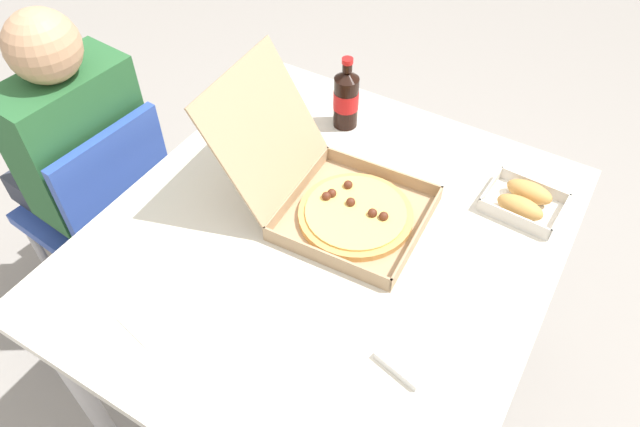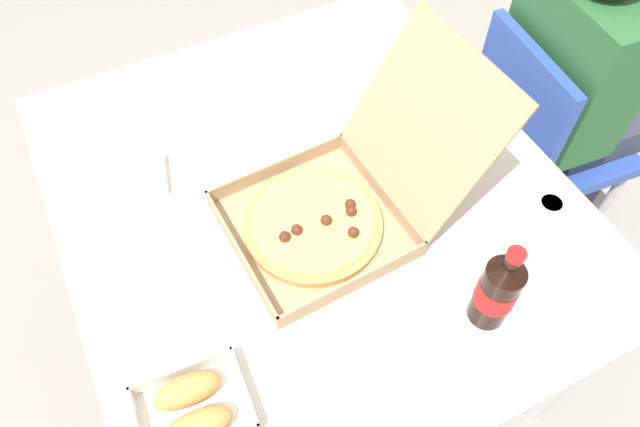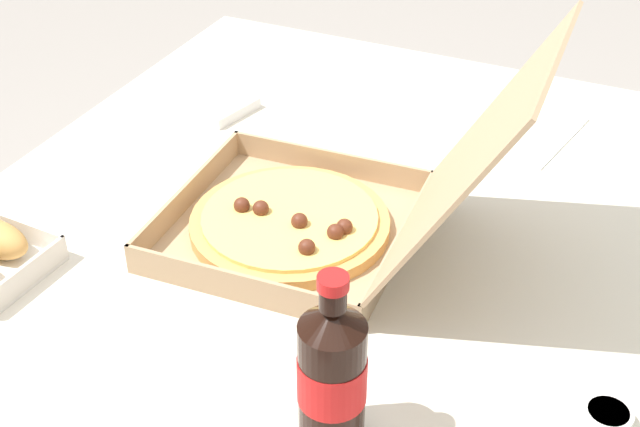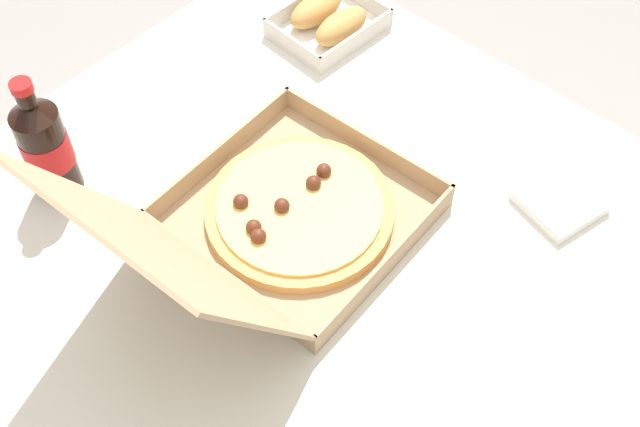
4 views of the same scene
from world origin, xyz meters
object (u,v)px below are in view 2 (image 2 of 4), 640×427
(pizza_box_open, at_px, (333,206))
(bread_side_box, at_px, (193,409))
(dipping_sauce_cup, at_px, (551,205))
(cola_bottle, at_px, (497,290))
(diner_person, at_px, (578,79))
(napkin_pile, at_px, (142,178))
(chair, at_px, (536,137))
(paper_menu, at_px, (322,69))

(pizza_box_open, xyz_separation_m, bread_side_box, (0.26, -0.40, -0.02))
(dipping_sauce_cup, bearing_deg, cola_bottle, -62.19)
(diner_person, xyz_separation_m, dipping_sauce_cup, (0.33, -0.39, 0.06))
(napkin_pile, bearing_deg, bread_side_box, -6.99)
(cola_bottle, bearing_deg, diner_person, 125.59)
(chair, bearing_deg, cola_bottle, -51.58)
(chair, bearing_deg, pizza_box_open, -78.85)
(pizza_box_open, bearing_deg, bread_side_box, -57.26)
(paper_menu, bearing_deg, pizza_box_open, -12.93)
(pizza_box_open, bearing_deg, paper_menu, 156.03)
(pizza_box_open, xyz_separation_m, paper_menu, (-0.44, 0.19, -0.05))
(diner_person, xyz_separation_m, bread_side_box, (0.40, -1.22, 0.07))
(bread_side_box, bearing_deg, diner_person, 108.25)
(diner_person, distance_m, paper_menu, 0.69)
(chair, distance_m, bread_side_box, 1.26)
(diner_person, bearing_deg, bread_side_box, -71.75)
(cola_bottle, distance_m, paper_menu, 0.77)
(napkin_pile, relative_size, dipping_sauce_cup, 1.96)
(diner_person, bearing_deg, napkin_pile, -96.87)
(cola_bottle, xyz_separation_m, napkin_pile, (-0.61, -0.50, -0.08))
(bread_side_box, xyz_separation_m, dipping_sauce_cup, (-0.08, 0.83, -0.01))
(chair, distance_m, pizza_box_open, 0.83)
(bread_side_box, bearing_deg, chair, 109.32)
(bread_side_box, bearing_deg, dipping_sauce_cup, 95.14)
(pizza_box_open, height_order, napkin_pile, pizza_box_open)
(bread_side_box, distance_m, napkin_pile, 0.55)
(chair, xyz_separation_m, pizza_box_open, (0.15, -0.76, 0.30))
(pizza_box_open, distance_m, bread_side_box, 0.48)
(diner_person, distance_m, dipping_sauce_cup, 0.51)
(bread_side_box, distance_m, cola_bottle, 0.57)
(napkin_pile, bearing_deg, paper_menu, 106.12)
(bread_side_box, bearing_deg, cola_bottle, 83.06)
(pizza_box_open, height_order, cola_bottle, pizza_box_open)
(diner_person, height_order, cola_bottle, diner_person)
(diner_person, height_order, dipping_sauce_cup, diner_person)
(pizza_box_open, height_order, paper_menu, pizza_box_open)
(diner_person, distance_m, cola_bottle, 0.82)
(chair, distance_m, paper_menu, 0.69)
(cola_bottle, bearing_deg, napkin_pile, -140.87)
(chair, xyz_separation_m, napkin_pile, (-0.13, -1.10, 0.27))
(cola_bottle, bearing_deg, dipping_sauce_cup, 117.81)
(chair, height_order, diner_person, diner_person)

